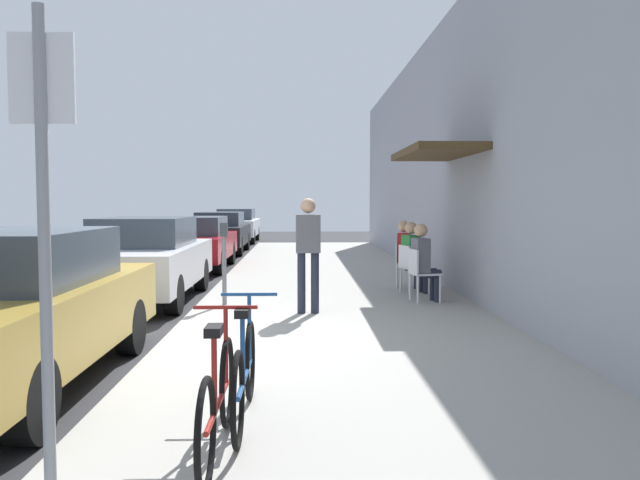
% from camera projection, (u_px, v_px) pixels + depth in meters
% --- Properties ---
extents(ground_plane, '(60.00, 60.00, 0.00)m').
position_uv_depth(ground_plane, '(162.00, 349.00, 7.60)').
color(ground_plane, '#2D2D30').
extents(sidewalk_slab, '(4.50, 32.00, 0.12)m').
position_uv_depth(sidewalk_slab, '(339.00, 314.00, 9.66)').
color(sidewalk_slab, '#9E9B93').
rests_on(sidewalk_slab, ground_plane).
extents(building_facade, '(1.40, 32.00, 5.39)m').
position_uv_depth(building_facade, '(497.00, 141.00, 9.59)').
color(building_facade, '#999EA8').
rests_on(building_facade, ground_plane).
extents(parked_car_0, '(1.80, 4.40, 1.50)m').
position_uv_depth(parked_car_0, '(7.00, 309.00, 5.95)').
color(parked_car_0, '#A58433').
rests_on(parked_car_0, ground_plane).
extents(parked_car_1, '(1.80, 4.40, 1.49)m').
position_uv_depth(parked_car_1, '(144.00, 258.00, 11.21)').
color(parked_car_1, '#B7B7BC').
rests_on(parked_car_1, ground_plane).
extents(parked_car_2, '(1.80, 4.40, 1.38)m').
position_uv_depth(parked_car_2, '(194.00, 242.00, 16.57)').
color(parked_car_2, maroon).
rests_on(parked_car_2, ground_plane).
extents(parked_car_3, '(1.80, 4.40, 1.41)m').
position_uv_depth(parked_car_3, '(220.00, 232.00, 21.85)').
color(parked_car_3, black).
rests_on(parked_car_3, ground_plane).
extents(parked_car_4, '(1.80, 4.40, 1.46)m').
position_uv_depth(parked_car_4, '(236.00, 225.00, 27.62)').
color(parked_car_4, silver).
rests_on(parked_car_4, ground_plane).
extents(parking_meter, '(0.12, 0.10, 1.32)m').
position_uv_depth(parking_meter, '(224.00, 257.00, 10.11)').
color(parking_meter, slate).
rests_on(parking_meter, sidewalk_slab).
extents(street_sign, '(0.32, 0.06, 2.60)m').
position_uv_depth(street_sign, '(44.00, 228.00, 3.11)').
color(street_sign, gray).
rests_on(street_sign, sidewalk_slab).
extents(bicycle_0, '(0.46, 1.71, 0.90)m').
position_uv_depth(bicycle_0, '(245.00, 374.00, 4.75)').
color(bicycle_0, black).
rests_on(bicycle_0, sidewalk_slab).
extents(bicycle_1, '(0.46, 1.71, 0.90)m').
position_uv_depth(bicycle_1, '(218.00, 400.00, 4.11)').
color(bicycle_1, black).
rests_on(bicycle_1, sidewalk_slab).
extents(cafe_chair_0, '(0.50, 0.50, 0.87)m').
position_uv_depth(cafe_chair_0, '(420.00, 271.00, 10.42)').
color(cafe_chair_0, silver).
rests_on(cafe_chair_0, sidewalk_slab).
extents(seated_patron_0, '(0.47, 0.41, 1.29)m').
position_uv_depth(seated_patron_0, '(424.00, 260.00, 10.42)').
color(seated_patron_0, '#232838').
rests_on(seated_patron_0, sidewalk_slab).
extents(cafe_chair_1, '(0.54, 0.54, 0.87)m').
position_uv_depth(cafe_chair_1, '(411.00, 266.00, 11.36)').
color(cafe_chair_1, silver).
rests_on(cafe_chair_1, sidewalk_slab).
extents(seated_patron_1, '(0.50, 0.45, 1.29)m').
position_uv_depth(seated_patron_1, '(414.00, 255.00, 11.36)').
color(seated_patron_1, '#232838').
rests_on(seated_patron_1, sidewalk_slab).
extents(cafe_chair_2, '(0.53, 0.53, 0.87)m').
position_uv_depth(cafe_chair_2, '(403.00, 261.00, 12.14)').
color(cafe_chair_2, silver).
rests_on(cafe_chair_2, sidewalk_slab).
extents(seated_patron_2, '(0.49, 0.44, 1.29)m').
position_uv_depth(seated_patron_2, '(407.00, 252.00, 12.11)').
color(seated_patron_2, '#232838').
rests_on(seated_patron_2, sidewalk_slab).
extents(pedestrian_standing, '(0.36, 0.22, 1.70)m').
position_uv_depth(pedestrian_standing, '(308.00, 246.00, 9.31)').
color(pedestrian_standing, '#232838').
rests_on(pedestrian_standing, sidewalk_slab).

